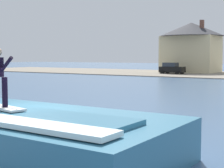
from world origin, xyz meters
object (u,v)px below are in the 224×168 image
object	(u,v)px
car_near_shore	(172,68)
wave_crest	(9,130)
house_with_chimney	(191,44)
surfboard	(2,108)

from	to	relation	value
car_near_shore	wave_crest	bearing A→B (deg)	-72.02
car_near_shore	house_with_chimney	size ratio (longest dim) A/B	0.35
wave_crest	surfboard	distance (m)	0.82
surfboard	car_near_shore	size ratio (longest dim) A/B	0.48
wave_crest	house_with_chimney	world-z (taller)	house_with_chimney
car_near_shore	house_with_chimney	world-z (taller)	house_with_chimney
surfboard	house_with_chimney	distance (m)	54.10
surfboard	car_near_shore	world-z (taller)	car_near_shore
wave_crest	house_with_chimney	xyz separation A→B (m)	(-14.04, 51.76, 4.33)
wave_crest	house_with_chimney	size ratio (longest dim) A/B	0.92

